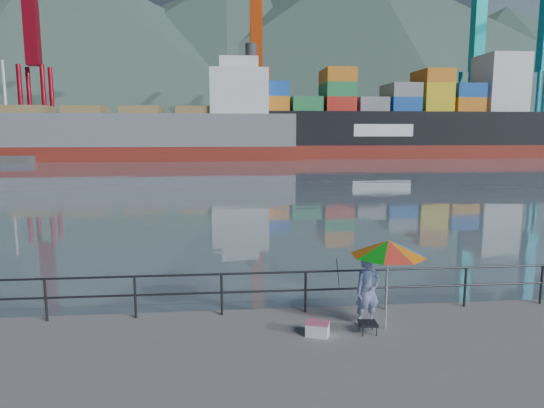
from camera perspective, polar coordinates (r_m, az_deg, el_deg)
The scene contains 13 objects.
harbor_water at distance 139.41m, azimuth -5.08°, elevation 6.73°, with size 500.00×280.00×0.00m, color slate.
far_dock at distance 103.01m, azimuth 0.66°, elevation 6.14°, with size 200.00×40.00×0.40m, color #514F4C.
guardrail at distance 11.71m, azimuth -0.96°, elevation -10.37°, with size 22.00×0.06×1.03m.
mountains at distance 222.88m, azimuth 5.12°, elevation 16.57°, with size 600.00×332.80×80.00m.
port_cranes at distance 99.32m, azimuth 13.83°, elevation 15.06°, with size 116.00×28.00×38.40m.
container_stacks at distance 108.83m, azimuth 13.50°, elevation 7.62°, with size 58.00×5.40×7.80m.
fisherman at distance 11.16m, azimuth 11.19°, elevation -10.01°, with size 0.58×0.38×1.59m, color #2F4594.
beach_umbrella at distance 10.76m, azimuth 13.52°, elevation -5.06°, with size 2.10×2.10×2.00m.
folding_stool at distance 10.96m, azimuth 11.21°, elevation -14.06°, with size 0.41×0.41×0.25m.
cooler_bag at distance 10.70m, azimuth 5.37°, elevation -14.48°, with size 0.48×0.32×0.27m, color silver.
fishing_rod at distance 12.29m, azimuth 7.68°, elevation -12.10°, with size 0.02×0.02×2.02m, color black.
bulk_carrier at distance 79.83m, azimuth -13.69°, elevation 8.20°, with size 48.17×8.34×14.50m.
container_ship at distance 87.98m, azimuth 13.04°, elevation 9.32°, with size 58.99×9.83×18.10m.
Camera 1 is at (-0.85, -9.34, 4.31)m, focal length 32.00 mm.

